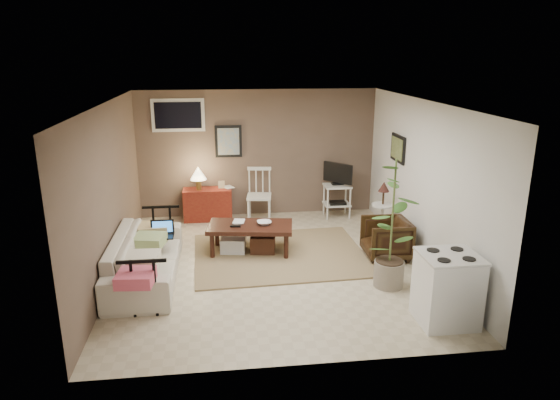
{
  "coord_description": "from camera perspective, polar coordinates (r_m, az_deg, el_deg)",
  "views": [
    {
      "loc": [
        -0.72,
        -6.83,
        3.07
      ],
      "look_at": [
        0.16,
        0.35,
        0.91
      ],
      "focal_mm": 32.0,
      "sensor_mm": 36.0,
      "label": 1
    }
  ],
  "objects": [
    {
      "name": "art_back",
      "position": [
        9.44,
        -5.91,
        6.68
      ],
      "size": [
        0.5,
        0.03,
        0.6
      ],
      "primitive_type": "cube",
      "color": "black"
    },
    {
      "name": "potted_plant",
      "position": [
        6.7,
        12.72,
        -2.19
      ],
      "size": [
        0.45,
        0.45,
        1.79
      ],
      "color": "gray",
      "rests_on": "floor"
    },
    {
      "name": "sofa_end_rails",
      "position": [
        7.19,
        -14.18,
        -5.96
      ],
      "size": [
        0.59,
        2.18,
        0.74
      ],
      "primitive_type": null,
      "color": "black",
      "rests_on": "floor"
    },
    {
      "name": "tv_stand",
      "position": [
        9.55,
        6.56,
        1.29
      ],
      "size": [
        0.5,
        0.5,
        1.05
      ],
      "color": "silver",
      "rests_on": "floor"
    },
    {
      "name": "window",
      "position": [
        9.4,
        -11.57,
        9.47
      ],
      "size": [
        0.96,
        0.03,
        0.6
      ],
      "primitive_type": "cube",
      "color": "silver"
    },
    {
      "name": "art_right",
      "position": [
        8.55,
        13.33,
        5.76
      ],
      "size": [
        0.03,
        0.6,
        0.45
      ],
      "primitive_type": "cube",
      "color": "black"
    },
    {
      "name": "sofa",
      "position": [
        7.19,
        -15.21,
        -5.53
      ],
      "size": [
        0.64,
        2.19,
        0.86
      ],
      "primitive_type": "imported",
      "rotation": [
        0.0,
        0.0,
        1.57
      ],
      "color": "beige",
      "rests_on": "floor"
    },
    {
      "name": "book_console",
      "position": [
        9.39,
        -6.41,
        1.99
      ],
      "size": [
        0.16,
        0.09,
        0.22
      ],
      "primitive_type": "imported",
      "rotation": [
        0.0,
        0.0,
        0.41
      ],
      "color": "black",
      "rests_on": "red_console"
    },
    {
      "name": "laptop",
      "position": [
        7.46,
        -13.3,
        -3.52
      ],
      "size": [
        0.34,
        0.24,
        0.23
      ],
      "color": "black",
      "rests_on": "sofa"
    },
    {
      "name": "bowl",
      "position": [
        7.77,
        -1.82,
        -2.04
      ],
      "size": [
        0.23,
        0.06,
        0.22
      ],
      "primitive_type": "imported",
      "rotation": [
        0.0,
        0.0,
        0.04
      ],
      "color": "black",
      "rests_on": "coffee_table"
    },
    {
      "name": "book_table",
      "position": [
        7.91,
        -5.39,
        -1.69
      ],
      "size": [
        0.18,
        0.05,
        0.24
      ],
      "primitive_type": "imported",
      "rotation": [
        0.0,
        0.0,
        -0.17
      ],
      "color": "black",
      "rests_on": "coffee_table"
    },
    {
      "name": "floor",
      "position": [
        7.52,
        -0.91,
        -7.44
      ],
      "size": [
        5.0,
        5.0,
        0.0
      ],
      "primitive_type": "plane",
      "color": "#C1B293",
      "rests_on": "ground"
    },
    {
      "name": "armchair",
      "position": [
        7.84,
        12.05,
        -4.12
      ],
      "size": [
        0.63,
        0.67,
        0.68
      ],
      "primitive_type": "imported",
      "rotation": [
        0.0,
        0.0,
        -1.58
      ],
      "color": "black",
      "rests_on": "floor"
    },
    {
      "name": "rug",
      "position": [
        7.86,
        -0.03,
        -6.24
      ],
      "size": [
        2.71,
        2.2,
        0.03
      ],
      "primitive_type": "cube",
      "rotation": [
        0.0,
        0.0,
        0.04
      ],
      "color": "#987A58",
      "rests_on": "floor"
    },
    {
      "name": "red_console",
      "position": [
        9.48,
        -8.35,
        -0.15
      ],
      "size": [
        0.9,
        0.4,
        1.04
      ],
      "color": "maroon",
      "rests_on": "floor"
    },
    {
      "name": "side_table",
      "position": [
        8.56,
        11.68,
        -0.39
      ],
      "size": [
        0.37,
        0.37,
        0.99
      ],
      "color": "silver",
      "rests_on": "floor"
    },
    {
      "name": "stove",
      "position": [
        6.18,
        18.56,
        -9.57
      ],
      "size": [
        0.66,
        0.61,
        0.86
      ],
      "color": "white",
      "rests_on": "floor"
    },
    {
      "name": "coffee_table",
      "position": [
        7.87,
        -3.48,
        -4.17
      ],
      "size": [
        1.39,
        0.86,
        0.5
      ],
      "color": "black",
      "rests_on": "floor"
    },
    {
      "name": "sofa_pillows",
      "position": [
        6.91,
        -15.12,
        -5.56
      ],
      "size": [
        0.42,
        2.08,
        0.15
      ],
      "primitive_type": null,
      "color": "beige",
      "rests_on": "sofa"
    },
    {
      "name": "spindle_chair",
      "position": [
        9.33,
        -2.4,
        0.42
      ],
      "size": [
        0.5,
        0.5,
        0.99
      ],
      "color": "silver",
      "rests_on": "floor"
    }
  ]
}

